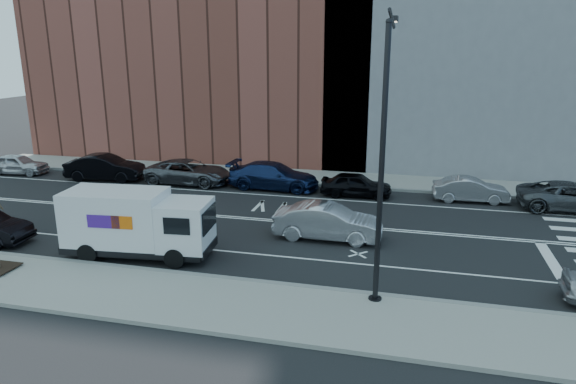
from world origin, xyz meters
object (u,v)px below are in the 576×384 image
at_px(far_parked_b, 105,167).
at_px(driving_sedan, 328,222).
at_px(fedex_van, 137,223).
at_px(far_parked_a, 18,164).

distance_m(far_parked_b, driving_sedan, 17.21).
bearing_deg(far_parked_b, fedex_van, -149.31).
bearing_deg(fedex_van, far_parked_b, 122.45).
bearing_deg(fedex_van, far_parked_a, 138.75).
bearing_deg(driving_sedan, fedex_van, 118.13).
height_order(far_parked_a, far_parked_b, far_parked_b).
relative_size(fedex_van, driving_sedan, 1.29).
distance_m(far_parked_a, driving_sedan, 23.45).
xyz_separation_m(fedex_van, far_parked_a, (-15.16, 10.93, -0.76)).
distance_m(fedex_van, far_parked_b, 13.84).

